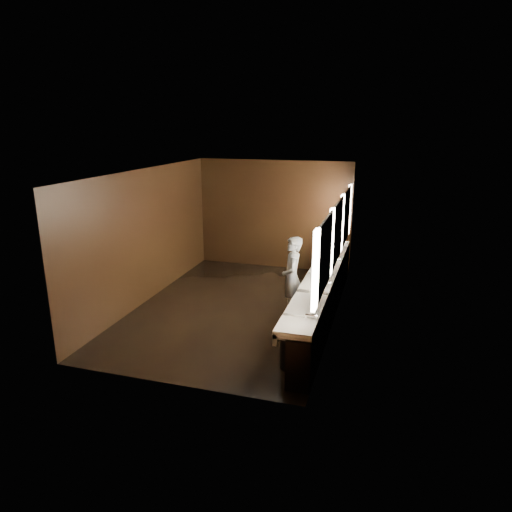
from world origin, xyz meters
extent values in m
plane|color=black|center=(0.00, 0.00, 0.00)|extent=(6.00, 6.00, 0.00)
cube|color=#2D2D2B|center=(0.00, 0.00, 2.80)|extent=(4.00, 6.00, 0.02)
cube|color=black|center=(0.00, 3.00, 1.40)|extent=(4.00, 0.02, 2.80)
cube|color=black|center=(0.00, -3.00, 1.40)|extent=(4.00, 0.02, 2.80)
cube|color=black|center=(-2.00, 0.00, 1.40)|extent=(0.02, 6.00, 2.80)
cube|color=black|center=(2.00, 0.00, 1.40)|extent=(0.02, 6.00, 2.80)
cube|color=black|center=(1.82, 0.00, 0.40)|extent=(0.36, 5.40, 0.81)
cube|color=white|center=(1.73, 0.00, 0.85)|extent=(0.55, 5.40, 0.12)
cube|color=white|center=(1.48, 0.00, 0.77)|extent=(0.06, 5.40, 0.18)
cylinder|color=silver|center=(1.91, -2.20, 0.99)|extent=(0.18, 0.04, 0.04)
cylinder|color=silver|center=(1.91, -0.73, 0.99)|extent=(0.18, 0.04, 0.04)
cylinder|color=silver|center=(1.91, 0.73, 0.99)|extent=(0.18, 0.04, 0.04)
cylinder|color=silver|center=(1.91, 2.20, 0.99)|extent=(0.18, 0.04, 0.04)
cube|color=white|center=(1.97, -2.40, 1.75)|extent=(0.06, 0.22, 1.15)
cube|color=white|center=(1.99, -1.60, 1.75)|extent=(0.03, 1.32, 1.15)
cube|color=white|center=(1.97, -0.80, 1.75)|extent=(0.06, 0.23, 1.15)
cube|color=white|center=(1.99, 0.00, 1.75)|extent=(0.03, 1.32, 1.15)
cube|color=white|center=(1.97, 0.80, 1.75)|extent=(0.06, 0.23, 1.15)
cube|color=white|center=(1.99, 1.60, 1.75)|extent=(0.03, 1.32, 1.15)
cube|color=white|center=(1.97, 2.40, 1.75)|extent=(0.06, 0.22, 1.15)
imported|color=#98B5E3|center=(1.17, -0.13, 0.81)|extent=(0.52, 0.67, 1.63)
cylinder|color=black|center=(1.58, -2.04, 0.26)|extent=(0.35, 0.35, 0.51)
camera|label=1|loc=(2.88, -8.31, 3.68)|focal=32.00mm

